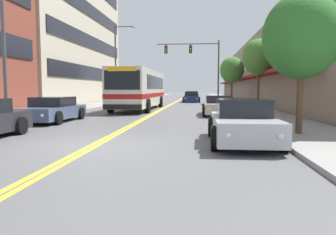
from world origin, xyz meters
name	(u,v)px	position (x,y,z in m)	size (l,w,h in m)	color
ground_plane	(178,101)	(0.00, 37.00, 0.00)	(240.00, 240.00, 0.00)	#565659
sidewalk_left	(129,100)	(-7.08, 37.00, 0.06)	(3.15, 106.00, 0.13)	gray
sidewalk_right	(228,100)	(7.08, 37.00, 0.06)	(3.15, 106.00, 0.13)	gray
centre_line	(178,101)	(0.00, 37.00, 0.00)	(0.34, 106.00, 0.01)	yellow
storefront_row_right	(272,74)	(12.88, 37.00, 3.75)	(9.10, 68.00, 7.51)	gray
city_bus	(140,88)	(-1.77, 17.11, 1.76)	(2.89, 12.44, 3.10)	silver
car_red_parked_left_mid	(139,97)	(-4.28, 30.07, 0.63)	(2.05, 4.31, 1.35)	maroon
car_slate_blue_parked_left_far	(52,110)	(-4.42, 6.65, 0.59)	(2.19, 4.88, 1.26)	#475675
car_silver_parked_right_foreground	(243,123)	(4.42, 0.79, 0.63)	(2.03, 4.45, 1.35)	#B7B7BC
car_champagne_parked_right_mid	(219,106)	(4.31, 11.68, 0.58)	(2.08, 4.85, 1.24)	beige
car_black_moving_lead	(190,95)	(1.38, 50.28, 0.60)	(1.98, 4.56, 1.27)	black
car_white_moving_second	(194,94)	(1.81, 57.80, 0.59)	(2.02, 4.81, 1.23)	white
car_navy_moving_third	(192,97)	(2.07, 32.00, 0.60)	(2.17, 4.39, 1.32)	#19234C
traffic_signal_mast	(198,59)	(2.83, 28.81, 5.13)	(7.21, 0.38, 7.17)	#47474C
street_lamp_left_far	(119,58)	(-4.98, 22.91, 4.72)	(2.33, 0.28, 7.93)	#47474C
street_tree_right_near	(302,36)	(6.52, 2.26, 3.44)	(2.63, 2.63, 4.77)	brown
street_tree_right_mid	(259,57)	(7.52, 16.12, 4.05)	(2.51, 2.51, 5.32)	brown
street_tree_right_far	(232,70)	(6.58, 27.25, 3.73)	(2.62, 2.62, 5.06)	brown
fire_hydrant	(261,113)	(5.95, 6.18, 0.53)	(0.33, 0.25, 0.82)	#B7B7BC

